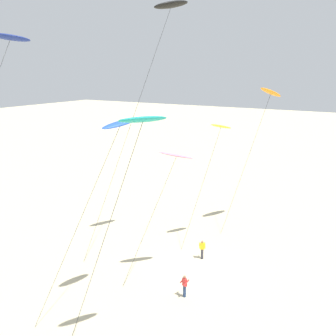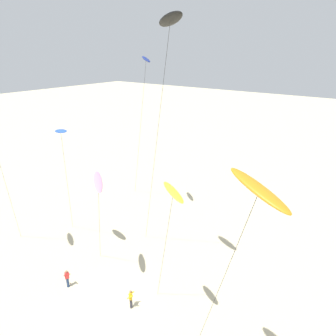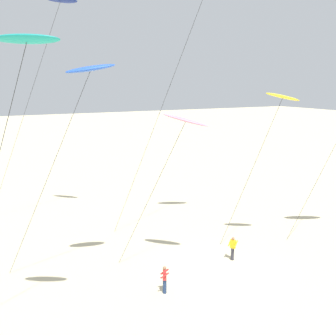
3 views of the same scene
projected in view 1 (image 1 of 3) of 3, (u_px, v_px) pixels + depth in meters
The scene contains 10 objects.
ground_plane at pixel (202, 270), 31.91m from camera, with size 260.00×260.00×0.00m, color beige.
kite_orange at pixel (271, 93), 37.62m from camera, with size 5.85×3.80×14.20m.
kite_yellow at pixel (221, 128), 34.42m from camera, with size 4.28×2.94×11.25m.
kite_navy at pixel (9, 40), 28.57m from camera, with size 7.79×5.69×18.40m.
kite_black at pixel (171, 6), 31.39m from camera, with size 8.20×5.80×21.30m.
kite_teal at pixel (142, 122), 19.00m from camera, with size 5.44×3.82×13.64m.
kite_pink at pixel (176, 157), 28.88m from camera, with size 4.90×3.62×10.05m.
kite_blue at pixel (120, 125), 24.19m from camera, with size 6.30×4.19×12.89m.
kite_flyer_nearest at pixel (202, 249), 33.56m from camera, with size 0.70×0.71×1.67m.
kite_flyer_middle at pixel (185, 286), 27.92m from camera, with size 0.68×0.70×1.67m.
Camera 1 is at (-26.26, -12.46, 15.76)m, focal length 42.36 mm.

